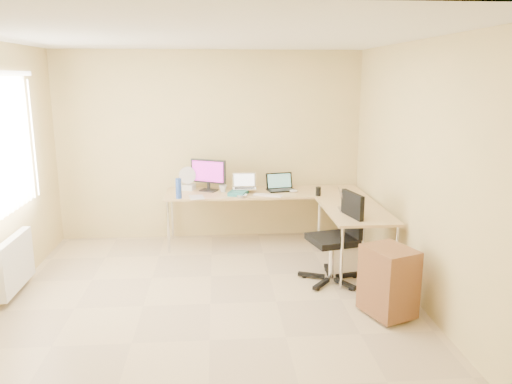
{
  "coord_description": "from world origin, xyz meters",
  "views": [
    {
      "loc": [
        0.09,
        -4.71,
        2.25
      ],
      "look_at": [
        0.55,
        1.1,
        0.9
      ],
      "focal_mm": 35.14,
      "sensor_mm": 36.0,
      "label": 1
    }
  ],
  "objects": [
    {
      "name": "water_bottle",
      "position": [
        -0.4,
        1.55,
        0.86
      ],
      "size": [
        0.1,
        0.1,
        0.26
      ],
      "primitive_type": "cylinder",
      "rotation": [
        0.0,
        0.0,
        0.41
      ],
      "color": "#2A4BA2",
      "rests_on": "desk_main"
    },
    {
      "name": "laptop_black",
      "position": [
        0.96,
        1.89,
        0.85
      ],
      "size": [
        0.42,
        0.34,
        0.23
      ],
      "primitive_type": "cube",
      "rotation": [
        0.0,
        0.0,
        0.2
      ],
      "color": "black",
      "rests_on": "desk_main"
    },
    {
      "name": "cabinet",
      "position": [
        1.69,
        -0.39,
        0.36
      ],
      "size": [
        0.52,
        0.57,
        0.65
      ],
      "primitive_type": "cube",
      "rotation": [
        0.0,
        0.0,
        0.37
      ],
      "color": "brown",
      "rests_on": "ground"
    },
    {
      "name": "cd_stack",
      "position": [
        0.4,
        1.55,
        0.75
      ],
      "size": [
        0.17,
        0.17,
        0.03
      ],
      "primitive_type": "cylinder",
      "rotation": [
        0.0,
        0.0,
        0.36
      ],
      "color": "silver",
      "rests_on": "desk_main"
    },
    {
      "name": "book_stack",
      "position": [
        0.36,
        1.7,
        0.75
      ],
      "size": [
        0.29,
        0.34,
        0.05
      ],
      "primitive_type": "cube",
      "rotation": [
        0.0,
        0.0,
        -0.34
      ],
      "color": "#257273",
      "rests_on": "desk_main"
    },
    {
      "name": "desk_fan",
      "position": [
        -0.31,
        2.05,
        0.88
      ],
      "size": [
        0.24,
        0.24,
        0.29
      ],
      "primitive_type": "cylinder",
      "rotation": [
        0.0,
        0.0,
        -0.02
      ],
      "color": "silver",
      "rests_on": "desk_main"
    },
    {
      "name": "keyboard",
      "position": [
        0.74,
        1.6,
        0.74
      ],
      "size": [
        0.39,
        0.25,
        0.02
      ],
      "primitive_type": "cube",
      "rotation": [
        0.0,
        0.0,
        -0.41
      ],
      "color": "white",
      "rests_on": "desk_main"
    },
    {
      "name": "mouse",
      "position": [
        1.11,
        1.77,
        0.75
      ],
      "size": [
        0.12,
        0.1,
        0.04
      ],
      "primitive_type": "ellipsoid",
      "rotation": [
        0.0,
        0.0,
        0.34
      ],
      "color": "silver",
      "rests_on": "desk_main"
    },
    {
      "name": "laptop_center",
      "position": [
        0.45,
        1.83,
        0.88
      ],
      "size": [
        0.32,
        0.24,
        0.2
      ],
      "primitive_type": "cube",
      "rotation": [
        0.0,
        0.0,
        0.01
      ],
      "color": "#BBBBBB",
      "rests_on": "desk_main"
    },
    {
      "name": "papers",
      "position": [
        -0.18,
        1.58,
        0.73
      ],
      "size": [
        0.22,
        0.28,
        0.01
      ],
      "primitive_type": "cube",
      "rotation": [
        0.0,
        0.0,
        0.15
      ],
      "color": "silver",
      "rests_on": "desk_main"
    },
    {
      "name": "monitor",
      "position": [
        -0.03,
        1.95,
        0.95
      ],
      "size": [
        0.53,
        0.37,
        0.43
      ],
      "primitive_type": "cube",
      "rotation": [
        0.0,
        0.0,
        -0.46
      ],
      "color": "black",
      "rests_on": "desk_main"
    },
    {
      "name": "radiator",
      "position": [
        -2.03,
        0.4,
        0.35
      ],
      "size": [
        0.09,
        0.8,
        0.55
      ],
      "primitive_type": "cube",
      "color": "white",
      "rests_on": "ground"
    },
    {
      "name": "black_cup",
      "position": [
        1.4,
        1.55,
        0.79
      ],
      "size": [
        0.09,
        0.09,
        0.12
      ],
      "primitive_type": "cylinder",
      "rotation": [
        0.0,
        0.0,
        0.32
      ],
      "color": "black",
      "rests_on": "desk_main"
    },
    {
      "name": "desk_main",
      "position": [
        0.72,
        1.85,
        0.36
      ],
      "size": [
        2.65,
        0.7,
        0.73
      ],
      "primitive_type": "cube",
      "color": "tan",
      "rests_on": "ground"
    },
    {
      "name": "window",
      "position": [
        -2.05,
        0.4,
        1.55
      ],
      "size": [
        0.1,
        1.8,
        1.4
      ],
      "primitive_type": "cube",
      "color": "white",
      "rests_on": "wall_left"
    },
    {
      "name": "wall_back",
      "position": [
        0.0,
        2.25,
        1.3
      ],
      "size": [
        4.5,
        0.0,
        4.5
      ],
      "primitive_type": "plane",
      "rotation": [
        1.57,
        0.0,
        0.0
      ],
      "color": "#DEBE7A",
      "rests_on": "ground"
    },
    {
      "name": "white_box",
      "position": [
        -0.32,
        2.05,
        0.77
      ],
      "size": [
        0.24,
        0.21,
        0.07
      ],
      "primitive_type": "cube",
      "rotation": [
        0.0,
        0.0,
        -0.35
      ],
      "color": "silver",
      "rests_on": "desk_main"
    },
    {
      "name": "wall_front",
      "position": [
        0.0,
        -2.25,
        1.3
      ],
      "size": [
        4.5,
        0.0,
        4.5
      ],
      "primitive_type": "plane",
      "rotation": [
        -1.57,
        0.0,
        0.0
      ],
      "color": "#DEBE7A",
      "rests_on": "ground"
    },
    {
      "name": "office_chair",
      "position": [
        1.35,
        0.48,
        0.5
      ],
      "size": [
        0.74,
        0.74,
        1.01
      ],
      "primitive_type": "cube",
      "rotation": [
        0.0,
        0.0,
        0.24
      ],
      "color": "black",
      "rests_on": "ground"
    },
    {
      "name": "mug",
      "position": [
        0.17,
        1.87,
        0.78
      ],
      "size": [
        0.14,
        0.14,
        0.1
      ],
      "primitive_type": "imported",
      "rotation": [
        0.0,
        0.0,
        -0.42
      ],
      "color": "silver",
      "rests_on": "desk_main"
    },
    {
      "name": "ceiling",
      "position": [
        0.0,
        0.0,
        2.6
      ],
      "size": [
        4.5,
        4.5,
        0.0
      ],
      "primitive_type": "plane",
      "rotation": [
        3.14,
        0.0,
        0.0
      ],
      "color": "white",
      "rests_on": "ground"
    },
    {
      "name": "wall_right",
      "position": [
        2.1,
        0.0,
        1.3
      ],
      "size": [
        0.0,
        4.5,
        4.5
      ],
      "primitive_type": "plane",
      "rotation": [
        1.57,
        0.0,
        -1.57
      ],
      "color": "#DEBE7A",
      "rests_on": "ground"
    },
    {
      "name": "floor",
      "position": [
        0.0,
        0.0,
        0.0
      ],
      "size": [
        4.5,
        4.5,
        0.0
      ],
      "primitive_type": "plane",
      "color": "tan",
      "rests_on": "ground"
    },
    {
      "name": "desk_return",
      "position": [
        1.7,
        0.85,
        0.36
      ],
      "size": [
        0.7,
        1.3,
        0.73
      ],
      "primitive_type": "cube",
      "color": "tan",
      "rests_on": "ground"
    },
    {
      "name": "laptop_return",
      "position": [
        1.62,
        0.82,
        0.83
      ],
      "size": [
        0.32,
        0.27,
        0.2
      ],
      "primitive_type": "cube",
      "rotation": [
        0.0,
        0.0,
        1.46
      ],
      "color": "#AFADC7",
      "rests_on": "desk_return"
    }
  ]
}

